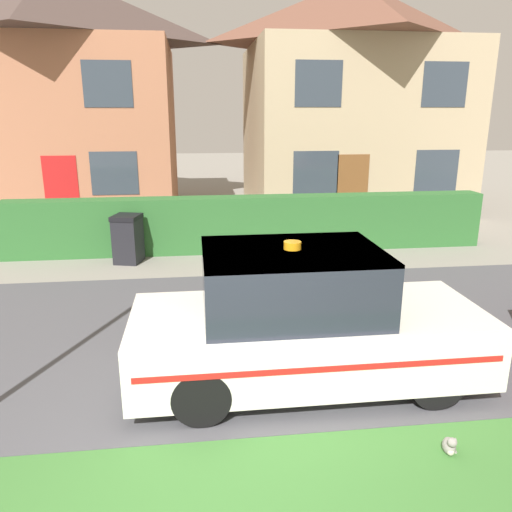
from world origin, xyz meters
The scene contains 8 objects.
ground_plane centered at (0.00, 0.00, 0.00)m, with size 80.00×80.00×0.00m, color gray.
road_strip centered at (0.00, 3.38, 0.01)m, with size 28.00×5.50×0.01m, color #4C4C51.
garden_hedge centered at (1.25, 8.11, 0.68)m, with size 11.73×0.64×1.35m, color #2D662D.
police_car centered at (1.19, 1.73, 0.82)m, with size 4.34×1.78×1.84m.
cat centered at (2.37, 0.14, 0.10)m, with size 0.20×0.25×0.24m.
house_left centered at (-4.55, 14.53, 3.96)m, with size 7.89×5.94×7.77m.
house_right centered at (5.53, 14.25, 3.90)m, with size 7.40×6.65×7.65m.
wheelie_bin centered at (-1.63, 7.42, 0.56)m, with size 0.72×0.76×1.10m.
Camera 1 is at (-0.09, -3.87, 3.30)m, focal length 35.00 mm.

